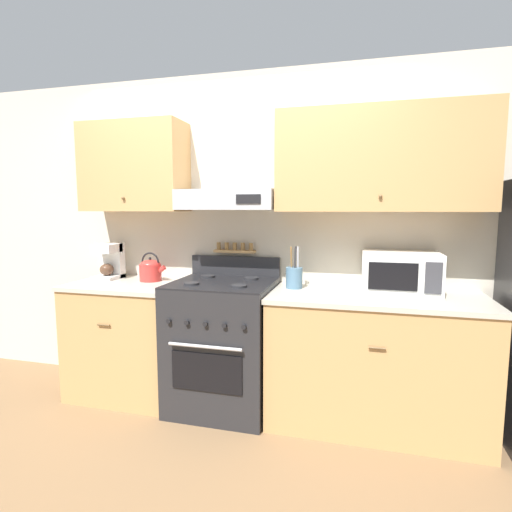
# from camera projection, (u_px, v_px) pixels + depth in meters

# --- Properties ---
(ground_plane) EXTENTS (16.00, 16.00, 0.00)m
(ground_plane) POSITION_uv_depth(u_px,v_px,m) (208.00, 426.00, 2.75)
(ground_plane) COLOR brown
(wall_back) EXTENTS (5.20, 0.46, 2.55)m
(wall_back) POSITION_uv_depth(u_px,v_px,m) (250.00, 213.00, 3.15)
(wall_back) COLOR beige
(wall_back) RESTS_ON ground_plane
(counter_left) EXTENTS (0.86, 0.67, 0.91)m
(counter_left) POSITION_uv_depth(u_px,v_px,m) (130.00, 338.00, 3.23)
(counter_left) COLOR tan
(counter_left) RESTS_ON ground_plane
(counter_right) EXTENTS (1.44, 0.67, 0.91)m
(counter_right) POSITION_uv_depth(u_px,v_px,m) (374.00, 360.00, 2.75)
(counter_right) COLOR tan
(counter_right) RESTS_ON ground_plane
(stove_range) EXTENTS (0.74, 0.70, 1.11)m
(stove_range) POSITION_uv_depth(u_px,v_px,m) (223.00, 344.00, 3.00)
(stove_range) COLOR #232326
(stove_range) RESTS_ON ground_plane
(tea_kettle) EXTENTS (0.23, 0.18, 0.23)m
(tea_kettle) POSITION_uv_depth(u_px,v_px,m) (151.00, 270.00, 3.22)
(tea_kettle) COLOR red
(tea_kettle) RESTS_ON counter_left
(coffee_maker) EXTENTS (0.18, 0.23, 0.29)m
(coffee_maker) POSITION_uv_depth(u_px,v_px,m) (110.00, 261.00, 3.34)
(coffee_maker) COLOR white
(coffee_maker) RESTS_ON counter_left
(microwave) EXTENTS (0.51, 0.36, 0.28)m
(microwave) POSITION_uv_depth(u_px,v_px,m) (400.00, 273.00, 2.75)
(microwave) COLOR white
(microwave) RESTS_ON counter_right
(utensil_crock) EXTENTS (0.12, 0.12, 0.31)m
(utensil_crock) POSITION_uv_depth(u_px,v_px,m) (294.00, 277.00, 2.93)
(utensil_crock) COLOR slate
(utensil_crock) RESTS_ON counter_right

